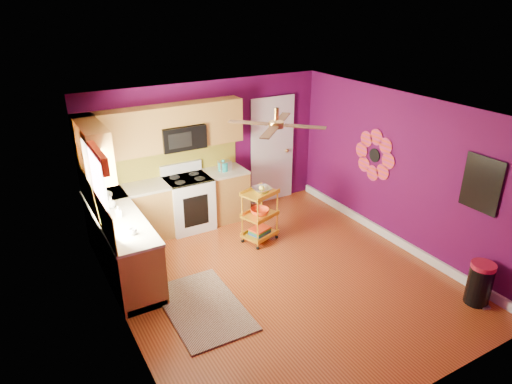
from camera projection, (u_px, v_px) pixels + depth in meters
ground at (281, 278)px, 6.75m from camera, size 5.00×5.00×0.00m
room_envelope at (285, 175)px, 6.11m from camera, size 4.54×5.04×2.52m
lower_cabinets at (151, 223)px, 7.41m from camera, size 2.81×2.31×0.94m
electric_range at (189, 202)px, 8.04m from camera, size 0.76×0.66×1.13m
upper_cabinetry at (143, 136)px, 7.20m from camera, size 2.80×2.30×1.26m
left_window at (95, 173)px, 5.88m from camera, size 0.08×1.35×1.08m
panel_door at (272, 151)px, 8.92m from camera, size 0.95×0.11×2.15m
right_wall_art at (418, 167)px, 6.92m from camera, size 0.04×2.74×1.04m
ceiling_fan at (276, 124)px, 6.00m from camera, size 1.01×1.01×0.26m
shag_rug at (203, 307)px, 6.10m from camera, size 0.97×1.56×0.02m
rolling_cart at (260, 213)px, 7.57m from camera, size 0.65×0.56×1.00m
trash_can at (480, 283)px, 6.10m from camera, size 0.40×0.40×0.61m
teal_kettle at (223, 166)px, 8.15m from camera, size 0.18×0.18×0.21m
toaster at (225, 166)px, 8.17m from camera, size 0.22×0.15×0.18m
soap_bottle_a at (118, 212)px, 6.45m from camera, size 0.08×0.08×0.17m
soap_bottle_b at (111, 202)px, 6.74m from camera, size 0.14×0.14×0.18m
counter_dish at (103, 196)px, 7.07m from camera, size 0.28×0.28×0.07m
counter_cup at (133, 232)px, 6.01m from camera, size 0.11×0.11×0.09m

